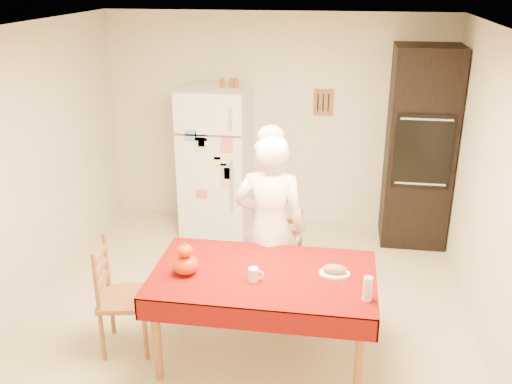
% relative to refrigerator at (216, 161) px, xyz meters
% --- Properties ---
extents(floor, '(4.50, 4.50, 0.00)m').
position_rel_refrigerator_xyz_m(floor, '(0.65, -1.88, -0.85)').
color(floor, '#BFB189').
rests_on(floor, ground).
extents(room_shell, '(4.02, 4.52, 2.51)m').
position_rel_refrigerator_xyz_m(room_shell, '(0.65, -1.88, 0.77)').
color(room_shell, beige).
rests_on(room_shell, ground).
extents(refrigerator, '(0.75, 0.74, 1.70)m').
position_rel_refrigerator_xyz_m(refrigerator, '(0.00, 0.00, 0.00)').
color(refrigerator, white).
rests_on(refrigerator, floor).
extents(oven_cabinet, '(0.70, 0.62, 2.20)m').
position_rel_refrigerator_xyz_m(oven_cabinet, '(2.28, 0.05, 0.25)').
color(oven_cabinet, black).
rests_on(oven_cabinet, floor).
extents(dining_table, '(1.70, 1.00, 0.76)m').
position_rel_refrigerator_xyz_m(dining_table, '(0.90, -2.36, -0.16)').
color(dining_table, brown).
rests_on(dining_table, floor).
extents(chair_far, '(0.45, 0.43, 0.95)m').
position_rel_refrigerator_xyz_m(chair_far, '(0.95, -1.64, -0.34)').
color(chair_far, brown).
rests_on(chair_far, floor).
extents(chair_left, '(0.47, 0.49, 0.95)m').
position_rel_refrigerator_xyz_m(chair_left, '(-0.27, -2.41, -0.34)').
color(chair_left, brown).
rests_on(chair_left, floor).
extents(seated_woman, '(0.62, 0.41, 1.70)m').
position_rel_refrigerator_xyz_m(seated_woman, '(0.87, -1.76, 0.00)').
color(seated_woman, white).
rests_on(seated_woman, floor).
extents(coffee_mug, '(0.08, 0.08, 0.10)m').
position_rel_refrigerator_xyz_m(coffee_mug, '(0.84, -2.48, -0.04)').
color(coffee_mug, white).
rests_on(coffee_mug, dining_table).
extents(pumpkin_lower, '(0.20, 0.20, 0.15)m').
position_rel_refrigerator_xyz_m(pumpkin_lower, '(0.32, -2.45, -0.01)').
color(pumpkin_lower, orange).
rests_on(pumpkin_lower, dining_table).
extents(pumpkin_upper, '(0.12, 0.12, 0.09)m').
position_rel_refrigerator_xyz_m(pumpkin_upper, '(0.32, -2.45, 0.10)').
color(pumpkin_upper, '#D65305').
rests_on(pumpkin_upper, pumpkin_lower).
extents(wine_glass, '(0.07, 0.07, 0.18)m').
position_rel_refrigerator_xyz_m(wine_glass, '(1.67, -2.62, -0.00)').
color(wine_glass, silver).
rests_on(wine_glass, dining_table).
extents(bread_plate, '(0.24, 0.24, 0.02)m').
position_rel_refrigerator_xyz_m(bread_plate, '(1.44, -2.30, -0.08)').
color(bread_plate, white).
rests_on(bread_plate, dining_table).
extents(bread_loaf, '(0.18, 0.10, 0.06)m').
position_rel_refrigerator_xyz_m(bread_loaf, '(1.44, -2.30, -0.04)').
color(bread_loaf, '#AC8155').
rests_on(bread_loaf, bread_plate).
extents(spice_jar_left, '(0.05, 0.05, 0.10)m').
position_rel_refrigerator_xyz_m(spice_jar_left, '(0.09, 0.05, 0.90)').
color(spice_jar_left, brown).
rests_on(spice_jar_left, refrigerator).
extents(spice_jar_mid, '(0.05, 0.05, 0.10)m').
position_rel_refrigerator_xyz_m(spice_jar_mid, '(0.19, 0.05, 0.90)').
color(spice_jar_mid, brown).
rests_on(spice_jar_mid, refrigerator).
extents(spice_jar_right, '(0.05, 0.05, 0.10)m').
position_rel_refrigerator_xyz_m(spice_jar_right, '(0.25, 0.05, 0.90)').
color(spice_jar_right, '#904F1A').
rests_on(spice_jar_right, refrigerator).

